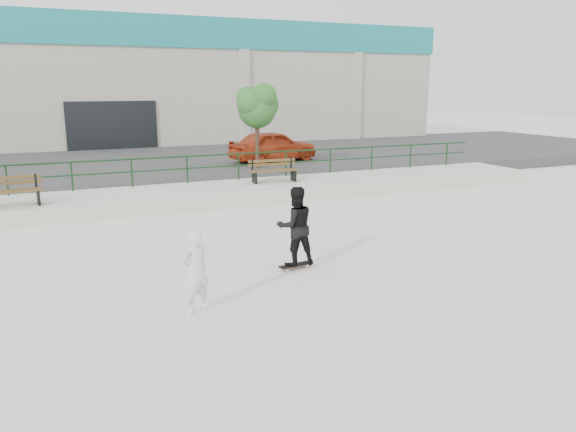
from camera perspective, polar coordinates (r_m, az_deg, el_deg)
name	(u,v)px	position (r m, az deg, el deg)	size (l,w,h in m)	color
ground	(275,297)	(11.08, -1.36, -8.25)	(120.00, 120.00, 0.00)	silver
ledge	(169,198)	(19.80, -12.02, 1.79)	(30.00, 3.00, 0.50)	#B8B6A8
parking_strip	(130,167)	(28.07, -15.72, 4.86)	(60.00, 14.00, 0.50)	#373737
railing	(160,165)	(20.90, -12.91, 5.09)	(28.00, 0.06, 1.03)	#14391A
commercial_building	(95,78)	(41.72, -19.06, 13.14)	(44.20, 16.33, 8.00)	#AEAC9C
bench_left	(7,192)	(18.69, -26.63, 2.21)	(2.02, 0.74, 0.91)	brown
bench_right	(274,171)	(21.12, -1.48, 4.62)	(1.88, 0.67, 0.85)	brown
tree	(257,105)	(24.64, -3.13, 11.22)	(2.06, 1.83, 3.65)	#4C3326
red_car	(273,146)	(26.98, -1.53, 7.14)	(1.74, 4.32, 1.47)	#B03715
skateboard	(295,265)	(12.72, 0.73, -5.03)	(0.80, 0.32, 0.09)	black
standing_skater	(295,226)	(12.47, 0.74, -1.04)	(0.87, 0.68, 1.79)	black
seated_skater	(195,271)	(10.28, -9.42, -5.57)	(0.56, 0.37, 1.54)	silver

